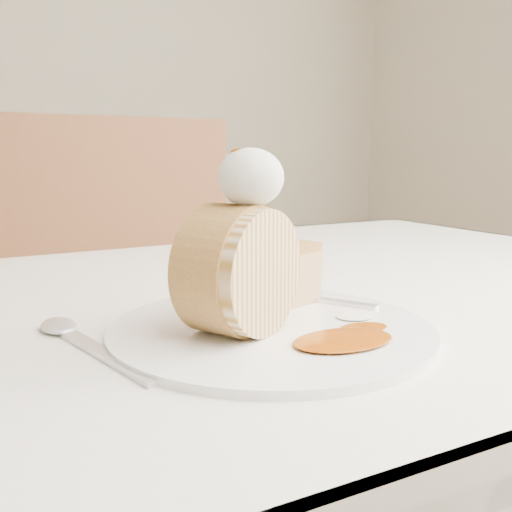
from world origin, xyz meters
TOP-DOWN VIEW (x-y plane):
  - table at (0.00, 0.20)m, footprint 1.40×0.90m
  - chair_far at (-0.06, 0.65)m, footprint 0.47×0.47m
  - plate at (-0.03, -0.02)m, footprint 0.36×0.36m
  - roulade_slice at (-0.06, -0.02)m, footprint 0.12×0.10m
  - cake_chunk at (0.02, 0.05)m, footprint 0.08×0.08m
  - whipped_cream at (-0.05, -0.02)m, footprint 0.06×0.06m
  - caramel_drizzle at (-0.05, -0.01)m, footprint 0.03×0.02m
  - caramel_pool at (-0.00, -0.08)m, footprint 0.10×0.08m
  - fork at (0.05, 0.03)m, footprint 0.11×0.16m
  - spoon at (-0.18, -0.01)m, footprint 0.07×0.18m

SIDE VIEW (x-z plane):
  - chair_far at x=-0.06m, z-range 0.07..1.04m
  - table at x=0.00m, z-range 0.29..1.04m
  - spoon at x=-0.18m, z-range 0.75..0.75m
  - plate at x=-0.03m, z-range 0.75..0.76m
  - fork at x=0.05m, z-range 0.76..0.76m
  - caramel_pool at x=0.00m, z-range 0.76..0.76m
  - cake_chunk at x=0.02m, z-range 0.76..0.81m
  - roulade_slice at x=-0.06m, z-range 0.76..0.86m
  - whipped_cream at x=-0.05m, z-range 0.86..0.91m
  - caramel_drizzle at x=-0.05m, z-range 0.91..0.92m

